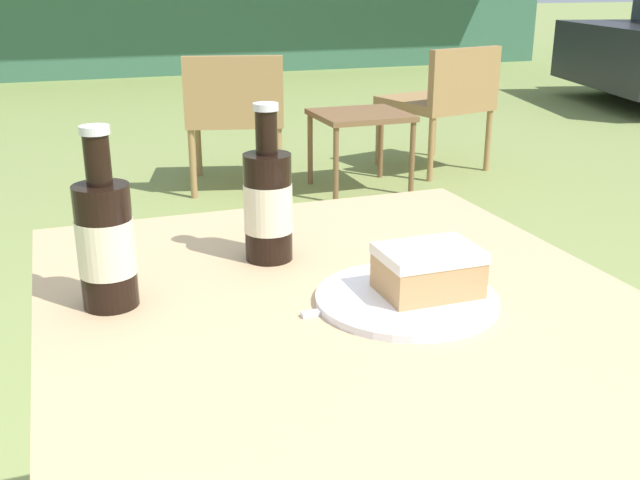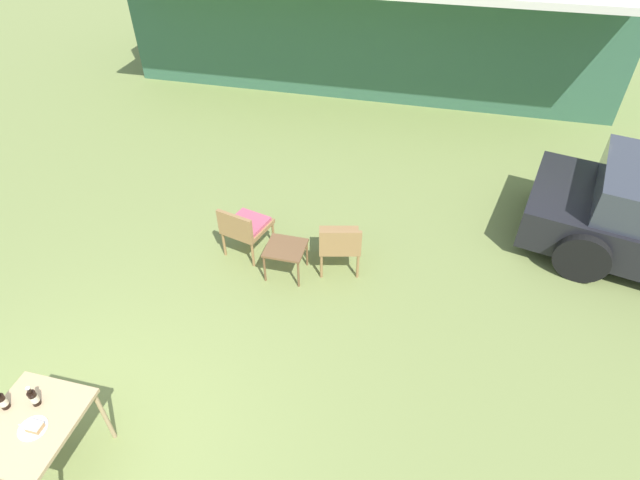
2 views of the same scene
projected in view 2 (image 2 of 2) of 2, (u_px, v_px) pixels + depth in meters
The scene contains 11 objects.
ground_plane at pixel (59, 468), 4.59m from camera, with size 60.00×60.00×0.00m, color olive.
cabin_building at pixel (376, 6), 11.18m from camera, with size 10.20×4.81×2.91m.
wicker_chair_cushioned at pixel (245, 226), 6.64m from camera, with size 0.65×0.67×0.76m.
wicker_chair_plain at pixel (340, 242), 6.39m from camera, with size 0.64×0.67×0.76m.
garden_side_table at pixel (286, 250), 6.36m from camera, with size 0.50×0.47×0.44m.
patio_table at pixel (31, 429), 4.16m from camera, with size 0.75×0.88×0.76m.
cake_on_plate at pixel (34, 428), 4.06m from camera, with size 0.23×0.23×0.07m.
cola_bottle_near at pixel (34, 398), 4.20m from camera, with size 0.07×0.07×0.23m.
cola_bottle_far at pixel (2, 401), 4.17m from camera, with size 0.07×0.07×0.23m.
fork at pixel (28, 426), 4.09m from camera, with size 0.17×0.02×0.01m.
loose_bottle_cap at pixel (35, 423), 4.11m from camera, with size 0.03×0.03×0.01m.
Camera 2 is at (2.86, -1.56, 4.55)m, focal length 28.00 mm.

